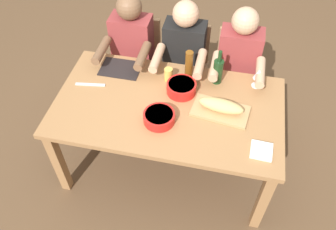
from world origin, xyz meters
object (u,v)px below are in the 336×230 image
chair_near_center (186,64)px  serving_bowl_salad (159,117)px  wine_bottle (218,71)px  cup_near_center (168,74)px  diner_near_center (183,58)px  diner_near_left (237,65)px  beer_bottle (189,64)px  serving_bowl_greens (181,87)px  napkin_stack (261,151)px  diner_near_right (131,50)px  chair_near_left (235,70)px  bread_loaf (221,106)px  cutting_board (220,111)px  chair_near_right (139,57)px  wine_glass (259,75)px  dining_table (168,113)px

chair_near_center → serving_bowl_salad: 1.00m
wine_bottle → cup_near_center: size_ratio=2.70×
diner_near_center → diner_near_left: bearing=180.0°
beer_bottle → wine_bottle: bearing=172.0°
serving_bowl_greens → napkin_stack: 0.75m
diner_near_right → serving_bowl_greens: 0.70m
chair_near_left → bread_loaf: (0.08, 0.78, 0.32)m
serving_bowl_greens → napkin_stack: bearing=144.6°
bread_loaf → beer_bottle: size_ratio=1.45×
serving_bowl_greens → cutting_board: bearing=155.7°
chair_near_right → wine_bottle: bearing=148.9°
chair_near_left → diner_near_right: 0.96m
diner_near_left → chair_near_center: (0.46, -0.18, -0.21)m
wine_glass → cup_near_center: 0.68m
cutting_board → serving_bowl_salad: bearing=23.4°
serving_bowl_salad → wine_glass: (-0.64, -0.50, 0.07)m
diner_near_right → bread_loaf: bearing=144.6°
beer_bottle → wine_glass: size_ratio=1.33×
serving_bowl_greens → beer_bottle: 0.21m
diner_near_left → beer_bottle: (0.37, 0.25, 0.15)m
diner_near_left → serving_bowl_salad: (0.48, 0.77, 0.08)m
chair_near_center → serving_bowl_greens: (-0.07, 0.64, 0.31)m
cutting_board → cup_near_center: bearing=-30.2°
dining_table → diner_near_left: size_ratio=1.39×
diner_near_right → wine_glass: (-1.07, 0.27, 0.16)m
beer_bottle → wine_glass: bearing=178.1°
wine_bottle → diner_near_right: bearing=-20.1°
diner_near_left → wine_bottle: diner_near_left is taller
dining_table → diner_near_left: 0.76m
dining_table → cutting_board: (-0.38, -0.01, 0.10)m
diner_near_left → wine_glass: bearing=120.5°
serving_bowl_greens → cup_near_center: (0.12, -0.11, 0.01)m
bread_loaf → dining_table: bearing=1.9°
chair_near_left → chair_near_center: 0.46m
wine_bottle → bread_loaf: bearing=101.8°
diner_near_left → bread_loaf: diner_near_left is taller
beer_bottle → chair_near_right: bearing=-38.5°
diner_near_left → diner_near_right: bearing=0.0°
chair_near_right → serving_bowl_greens: size_ratio=3.84×
beer_bottle → diner_near_left: bearing=-146.0°
chair_near_left → cutting_board: (0.08, 0.78, 0.27)m
serving_bowl_greens → cup_near_center: size_ratio=2.06×
bread_loaf → cutting_board: bearing=0.0°
wine_glass → cup_near_center: (0.67, 0.07, -0.06)m
cutting_board → cup_near_center: size_ratio=3.72×
chair_near_right → chair_near_center: 0.46m
chair_near_right → beer_bottle: 0.79m
dining_table → bread_loaf: (-0.38, -0.01, 0.15)m
dining_table → napkin_stack: (-0.68, 0.28, 0.10)m
diner_near_right → serving_bowl_salad: bearing=119.2°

